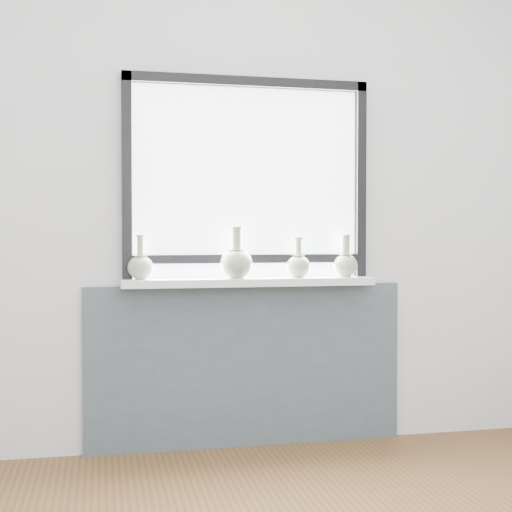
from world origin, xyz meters
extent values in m
cube|color=silver|center=(0.00, 1.81, 1.30)|extent=(3.60, 0.02, 2.60)
cube|color=#46555E|center=(0.00, 1.78, 0.43)|extent=(1.70, 0.03, 0.86)
cube|color=white|center=(0.00, 1.71, 0.88)|extent=(1.32, 0.18, 0.04)
cube|color=black|center=(-0.62, 1.76, 1.43)|extent=(0.05, 0.06, 1.05)
cube|color=black|center=(0.62, 1.76, 1.43)|extent=(0.05, 0.06, 1.05)
cube|color=black|center=(0.00, 1.76, 1.92)|extent=(1.30, 0.06, 0.05)
cube|color=black|center=(0.00, 1.76, 1.00)|extent=(1.20, 0.05, 0.04)
cube|color=white|center=(0.00, 1.79, 1.40)|extent=(1.20, 0.01, 1.00)
cylinder|color=#A3AE8A|center=(-0.56, 1.71, 0.90)|extent=(0.06, 0.06, 0.01)
ellipsoid|color=#A3AE8A|center=(-0.56, 1.71, 0.96)|extent=(0.13, 0.13, 0.12)
cone|color=#A3AE8A|center=(-0.56, 1.71, 1.01)|extent=(0.07, 0.07, 0.03)
cylinder|color=#A3AE8A|center=(-0.56, 1.71, 1.06)|extent=(0.03, 0.03, 0.11)
cylinder|color=#A3AE8A|center=(-0.56, 1.71, 1.12)|extent=(0.04, 0.04, 0.01)
cylinder|color=#A3AE8A|center=(-0.07, 1.69, 0.90)|extent=(0.08, 0.08, 0.01)
ellipsoid|color=#A3AE8A|center=(-0.07, 1.69, 0.98)|extent=(0.17, 0.17, 0.15)
cone|color=#A3AE8A|center=(-0.07, 1.69, 1.04)|extent=(0.09, 0.09, 0.03)
cylinder|color=#A3AE8A|center=(-0.07, 1.69, 1.09)|extent=(0.05, 0.05, 0.12)
cylinder|color=#A3AE8A|center=(-0.07, 1.69, 1.16)|extent=(0.06, 0.06, 0.01)
cylinder|color=#A3AE8A|center=(0.26, 1.71, 0.90)|extent=(0.06, 0.06, 0.01)
ellipsoid|color=#A3AE8A|center=(0.26, 1.71, 0.96)|extent=(0.13, 0.13, 0.12)
cone|color=#A3AE8A|center=(0.26, 1.71, 1.00)|extent=(0.07, 0.07, 0.03)
cylinder|color=#A3AE8A|center=(0.26, 1.71, 1.05)|extent=(0.04, 0.04, 0.10)
cylinder|color=#A3AE8A|center=(0.26, 1.71, 1.11)|extent=(0.06, 0.06, 0.01)
cylinder|color=#A3AE8A|center=(0.53, 1.71, 0.90)|extent=(0.06, 0.06, 0.01)
ellipsoid|color=#A3AE8A|center=(0.53, 1.71, 0.96)|extent=(0.13, 0.13, 0.12)
cone|color=#A3AE8A|center=(0.53, 1.71, 1.01)|extent=(0.07, 0.07, 0.03)
cylinder|color=#A3AE8A|center=(0.53, 1.71, 1.06)|extent=(0.05, 0.05, 0.11)
cylinder|color=#A3AE8A|center=(0.53, 1.71, 1.12)|extent=(0.05, 0.05, 0.01)
camera|label=1|loc=(-0.75, -1.91, 1.12)|focal=50.00mm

